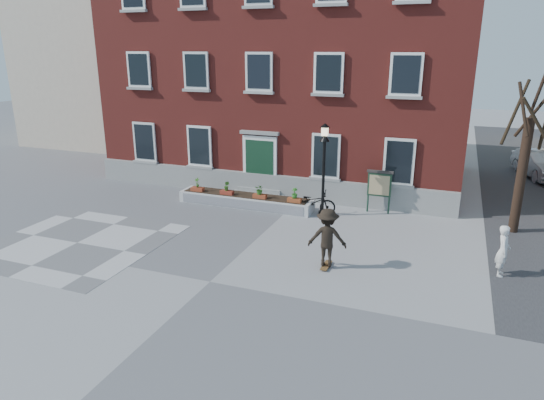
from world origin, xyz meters
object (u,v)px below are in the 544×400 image
at_px(parked_car, 540,164).
at_px(lamp_post, 324,157).
at_px(bystander, 503,251).
at_px(notice_board, 379,185).
at_px(skateboarder, 327,238).
at_px(bicycle, 313,202).

relative_size(parked_car, lamp_post, 1.13).
bearing_deg(parked_car, bystander, -116.66).
height_order(bystander, notice_board, notice_board).
xyz_separation_m(notice_board, skateboarder, (-0.68, -6.09, -0.23)).
bearing_deg(lamp_post, skateboarder, -73.21).
bearing_deg(notice_board, bystander, -45.80).
relative_size(bicycle, parked_car, 0.44).
relative_size(parked_car, bystander, 2.70).
bearing_deg(skateboarder, parked_car, 62.54).
xyz_separation_m(bicycle, parked_car, (9.91, 10.38, 0.22)).
distance_m(lamp_post, skateboarder, 5.31).
height_order(parked_car, notice_board, notice_board).
xyz_separation_m(bystander, notice_board, (-4.57, 4.70, 0.44)).
bearing_deg(bystander, parked_car, -9.03).
height_order(parked_car, bystander, bystander).
distance_m(bicycle, bystander, 8.03).
bearing_deg(notice_board, lamp_post, -150.47).
distance_m(bicycle, notice_board, 2.94).
relative_size(lamp_post, notice_board, 2.10).
relative_size(bicycle, skateboarder, 0.98).
distance_m(parked_car, notice_board, 11.80).
distance_m(bicycle, skateboarder, 5.36).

